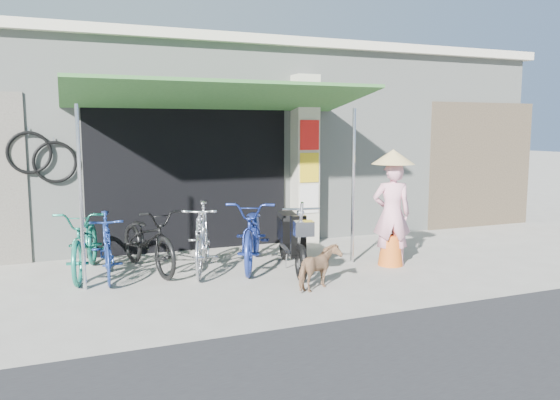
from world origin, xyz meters
name	(u,v)px	position (x,y,z in m)	size (l,w,h in m)	color
ground	(321,281)	(0.00, 0.00, 0.00)	(80.00, 80.00, 0.00)	#9C978D
bicycle_shop	(219,139)	(0.00, 5.09, 1.83)	(12.30, 5.30, 3.66)	#9DA29A
shop_pillar	(304,160)	(0.85, 2.45, 1.50)	(0.42, 0.44, 3.00)	beige
awning	(222,98)	(-0.90, 1.63, 2.51)	(4.60, 1.88, 2.72)	#30642D
neighbour_right	(481,165)	(5.00, 2.59, 1.30)	(2.60, 0.06, 2.60)	brown
bike_teal	(86,242)	(-2.94, 1.51, 0.48)	(0.64, 1.82, 0.96)	#19735E
bike_blue	(107,246)	(-2.68, 1.21, 0.45)	(0.43, 1.51, 0.91)	navy
bike_black	(148,239)	(-2.09, 1.41, 0.47)	(0.62, 1.79, 0.94)	black
bike_silver	(202,237)	(-1.37, 1.09, 0.51)	(0.48, 1.68, 1.01)	silver
bike_navy	(254,232)	(-0.58, 1.12, 0.52)	(0.68, 1.96, 1.03)	navy
street_dog	(319,268)	(-0.20, -0.35, 0.28)	(0.31, 0.67, 0.57)	#94734E
moped	(292,239)	(-0.13, 0.73, 0.46)	(0.62, 1.76, 1.00)	black
nun	(392,209)	(1.37, 0.40, 0.87)	(0.67, 0.64, 1.75)	pink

